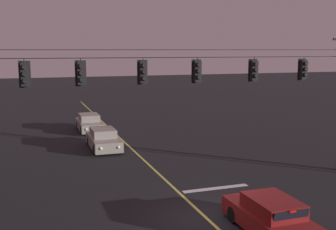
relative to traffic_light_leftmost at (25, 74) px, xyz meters
The scene contains 13 objects.
ground_plane 9.42m from the traffic_light_leftmost, 29.25° to the right, with size 180.00×180.00×0.00m, color black.
lane_centre_stripe 10.55m from the traffic_light_leftmost, 42.44° to the left, with size 0.14×60.00×0.01m, color #D1C64C.
stop_bar_paint 10.20m from the traffic_light_leftmost, ahead, with size 3.40×0.36×0.01m, color silver.
signal_span_assembly 6.78m from the traffic_light_leftmost, ahead, with size 21.31×0.32×7.70m.
traffic_light_leftmost is the anchor object (origin of this frame).
traffic_light_left_inner 2.29m from the traffic_light_leftmost, ahead, with size 0.48×0.41×1.22m.
traffic_light_centre 5.05m from the traffic_light_leftmost, ahead, with size 0.48×0.41×1.22m.
traffic_light_right_inner 7.71m from the traffic_light_leftmost, ahead, with size 0.48×0.41×1.22m.
traffic_light_rightmost 10.75m from the traffic_light_leftmost, ahead, with size 0.48×0.41×1.22m.
traffic_light_far_right 13.66m from the traffic_light_leftmost, ahead, with size 0.48×0.41×1.22m.
car_waiting_near_lane 11.21m from the traffic_light_leftmost, 35.36° to the right, with size 1.80×4.33×1.39m.
car_oncoming_lead 11.54m from the traffic_light_leftmost, 62.62° to the left, with size 1.80×4.42×1.39m.
car_oncoming_trailing 17.35m from the traffic_light_leftmost, 73.20° to the left, with size 1.80×4.42×1.39m.
Camera 1 is at (-6.53, -14.35, 6.64)m, focal length 44.23 mm.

